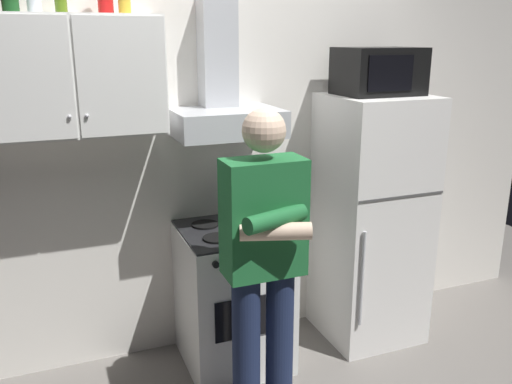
{
  "coord_description": "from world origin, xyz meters",
  "views": [
    {
      "loc": [
        -1.0,
        -2.54,
        1.94
      ],
      "look_at": [
        0.0,
        0.0,
        1.15
      ],
      "focal_mm": 37.76,
      "sensor_mm": 36.0,
      "label": 1
    }
  ],
  "objects_px": {
    "cooking_pot": "(261,221)",
    "microwave": "(378,71)",
    "upper_cabinet": "(72,76)",
    "refrigerator": "(371,220)",
    "person_standing": "(264,264)",
    "range_hood": "(223,100)",
    "stove_oven": "(233,296)"
  },
  "relations": [
    {
      "from": "cooking_pot",
      "to": "microwave",
      "type": "bearing_deg",
      "value": 9.57
    },
    {
      "from": "upper_cabinet",
      "to": "microwave",
      "type": "relative_size",
      "value": 1.88
    },
    {
      "from": "refrigerator",
      "to": "person_standing",
      "type": "bearing_deg",
      "value": -148.77
    },
    {
      "from": "refrigerator",
      "to": "range_hood",
      "type": "bearing_deg",
      "value": 172.45
    },
    {
      "from": "stove_oven",
      "to": "range_hood",
      "type": "xyz_separation_m",
      "value": [
        0.0,
        0.13,
        1.16
      ]
    },
    {
      "from": "microwave",
      "to": "cooking_pot",
      "type": "bearing_deg",
      "value": -170.43
    },
    {
      "from": "person_standing",
      "to": "cooking_pot",
      "type": "bearing_deg",
      "value": 69.7
    },
    {
      "from": "person_standing",
      "to": "stove_oven",
      "type": "bearing_deg",
      "value": 85.28
    },
    {
      "from": "upper_cabinet",
      "to": "refrigerator",
      "type": "xyz_separation_m",
      "value": [
        1.75,
        -0.12,
        -0.95
      ]
    },
    {
      "from": "upper_cabinet",
      "to": "range_hood",
      "type": "height_order",
      "value": "range_hood"
    },
    {
      "from": "upper_cabinet",
      "to": "refrigerator",
      "type": "height_order",
      "value": "upper_cabinet"
    },
    {
      "from": "upper_cabinet",
      "to": "range_hood",
      "type": "distance_m",
      "value": 0.81
    },
    {
      "from": "range_hood",
      "to": "microwave",
      "type": "relative_size",
      "value": 1.56
    },
    {
      "from": "cooking_pot",
      "to": "stove_oven",
      "type": "bearing_deg",
      "value": 137.51
    },
    {
      "from": "stove_oven",
      "to": "microwave",
      "type": "xyz_separation_m",
      "value": [
        0.95,
        0.02,
        1.31
      ]
    },
    {
      "from": "stove_oven",
      "to": "microwave",
      "type": "height_order",
      "value": "microwave"
    },
    {
      "from": "stove_oven",
      "to": "range_hood",
      "type": "distance_m",
      "value": 1.17
    },
    {
      "from": "refrigerator",
      "to": "person_standing",
      "type": "xyz_separation_m",
      "value": [
        -1.0,
        -0.61,
        0.1
      ]
    },
    {
      "from": "refrigerator",
      "to": "microwave",
      "type": "relative_size",
      "value": 3.33
    },
    {
      "from": "refrigerator",
      "to": "microwave",
      "type": "bearing_deg",
      "value": 90.9
    },
    {
      "from": "microwave",
      "to": "person_standing",
      "type": "xyz_separation_m",
      "value": [
        -1.0,
        -0.62,
        -0.84
      ]
    },
    {
      "from": "upper_cabinet",
      "to": "cooking_pot",
      "type": "relative_size",
      "value": 3.14
    },
    {
      "from": "upper_cabinet",
      "to": "person_standing",
      "type": "xyz_separation_m",
      "value": [
        0.75,
        -0.73,
        -0.85
      ]
    },
    {
      "from": "stove_oven",
      "to": "cooking_pot",
      "type": "bearing_deg",
      "value": -42.49
    },
    {
      "from": "stove_oven",
      "to": "refrigerator",
      "type": "xyz_separation_m",
      "value": [
        0.95,
        0.0,
        0.37
      ]
    },
    {
      "from": "upper_cabinet",
      "to": "stove_oven",
      "type": "bearing_deg",
      "value": -8.9
    },
    {
      "from": "range_hood",
      "to": "cooking_pot",
      "type": "height_order",
      "value": "range_hood"
    },
    {
      "from": "upper_cabinet",
      "to": "range_hood",
      "type": "xyz_separation_m",
      "value": [
        0.8,
        0.0,
        -0.15
      ]
    },
    {
      "from": "upper_cabinet",
      "to": "person_standing",
      "type": "distance_m",
      "value": 1.35
    },
    {
      "from": "stove_oven",
      "to": "range_hood",
      "type": "bearing_deg",
      "value": 90.0
    },
    {
      "from": "microwave",
      "to": "stove_oven",
      "type": "bearing_deg",
      "value": -178.85
    },
    {
      "from": "upper_cabinet",
      "to": "cooking_pot",
      "type": "xyz_separation_m",
      "value": [
        0.93,
        -0.24,
        -0.82
      ]
    }
  ]
}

